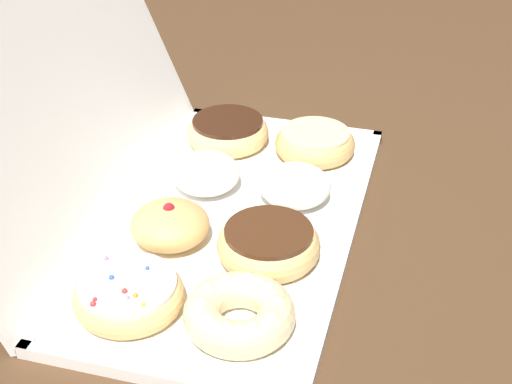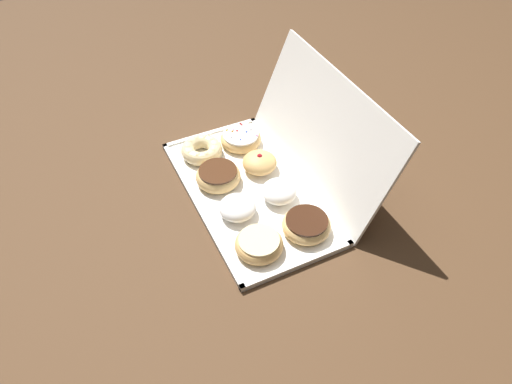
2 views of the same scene
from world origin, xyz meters
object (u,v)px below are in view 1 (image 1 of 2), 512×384
object	(u,v)px
sprinkle_donut_4	(129,294)
powdered_filled_donut_6	(206,173)
powdered_filled_donut_2	(295,185)
cruller_donut_0	(239,312)
glazed_ring_donut_3	(315,143)
donut_box	(236,224)
chocolate_frosted_donut_7	(228,131)
jelly_filled_donut_5	(170,224)
chocolate_frosted_donut_1	(269,244)

from	to	relation	value
sprinkle_donut_4	powdered_filled_donut_6	distance (m)	0.24
powdered_filled_donut_2	cruller_donut_0	bearing A→B (deg)	179.57
glazed_ring_donut_3	powdered_filled_donut_6	bearing A→B (deg)	136.78
donut_box	powdered_filled_donut_6	world-z (taller)	powdered_filled_donut_6
chocolate_frosted_donut_7	jelly_filled_donut_5	bearing A→B (deg)	-179.00
donut_box	glazed_ring_donut_3	distance (m)	0.19
cruller_donut_0	jelly_filled_donut_5	world-z (taller)	jelly_filled_donut_5
cruller_donut_0	powdered_filled_donut_2	distance (m)	0.24
glazed_ring_donut_3	cruller_donut_0	bearing A→B (deg)	179.57
donut_box	chocolate_frosted_donut_7	distance (m)	0.19
donut_box	sprinkle_donut_4	distance (m)	0.19
glazed_ring_donut_3	sprinkle_donut_4	bearing A→B (deg)	161.66
chocolate_frosted_donut_1	jelly_filled_donut_5	world-z (taller)	jelly_filled_donut_5
chocolate_frosted_donut_1	powdered_filled_donut_2	size ratio (longest dim) A/B	1.29
chocolate_frosted_donut_1	sprinkle_donut_4	distance (m)	0.17
glazed_ring_donut_3	powdered_filled_donut_2	bearing A→B (deg)	179.57
glazed_ring_donut_3	jelly_filled_donut_5	xyz separation A→B (m)	(-0.24, 0.12, 0.01)
glazed_ring_donut_3	sprinkle_donut_4	distance (m)	0.38
sprinkle_donut_4	chocolate_frosted_donut_1	bearing A→B (deg)	-44.99
donut_box	sprinkle_donut_4	size ratio (longest dim) A/B	4.62
chocolate_frosted_donut_1	chocolate_frosted_donut_7	world-z (taller)	chocolate_frosted_donut_1
powdered_filled_donut_2	jelly_filled_donut_5	bearing A→B (deg)	135.58
chocolate_frosted_donut_1	glazed_ring_donut_3	bearing A→B (deg)	-0.64
chocolate_frosted_donut_1	jelly_filled_donut_5	xyz separation A→B (m)	(0.00, 0.12, 0.00)
powdered_filled_donut_2	sprinkle_donut_4	world-z (taller)	powdered_filled_donut_2
donut_box	chocolate_frosted_donut_1	bearing A→B (deg)	-137.36
sprinkle_donut_4	powdered_filled_donut_6	size ratio (longest dim) A/B	1.32
chocolate_frosted_donut_1	jelly_filled_donut_5	distance (m)	0.12
powdered_filled_donut_2	jelly_filled_donut_5	size ratio (longest dim) A/B	0.98
powdered_filled_donut_2	jelly_filled_donut_5	distance (m)	0.17
jelly_filled_donut_5	powdered_filled_donut_6	bearing A→B (deg)	-1.84
powdered_filled_donut_2	sprinkle_donut_4	xyz separation A→B (m)	(-0.24, 0.12, -0.00)
chocolate_frosted_donut_7	powdered_filled_donut_6	bearing A→B (deg)	-176.22
cruller_donut_0	glazed_ring_donut_3	world-z (taller)	cruller_donut_0
chocolate_frosted_donut_1	chocolate_frosted_donut_7	bearing A→B (deg)	26.63
jelly_filled_donut_5	chocolate_frosted_donut_7	bearing A→B (deg)	1.00
powdered_filled_donut_2	powdered_filled_donut_6	distance (m)	0.12
powdered_filled_donut_2	chocolate_frosted_donut_7	size ratio (longest dim) A/B	0.78
glazed_ring_donut_3	jelly_filled_donut_5	bearing A→B (deg)	153.61
glazed_ring_donut_3	chocolate_frosted_donut_7	xyz separation A→B (m)	(-0.00, 0.12, 0.00)
chocolate_frosted_donut_7	powdered_filled_donut_2	bearing A→B (deg)	-133.71
cruller_donut_0	glazed_ring_donut_3	distance (m)	0.36
sprinkle_donut_4	jelly_filled_donut_5	distance (m)	0.12
donut_box	sprinkle_donut_4	bearing A→B (deg)	161.35
powdered_filled_donut_6	chocolate_frosted_donut_7	xyz separation A→B (m)	(0.12, 0.01, -0.00)
chocolate_frosted_donut_7	glazed_ring_donut_3	bearing A→B (deg)	-88.84
cruller_donut_0	chocolate_frosted_donut_7	size ratio (longest dim) A/B	0.98
donut_box	chocolate_frosted_donut_1	xyz separation A→B (m)	(-0.06, -0.06, 0.03)
jelly_filled_donut_5	powdered_filled_donut_2	bearing A→B (deg)	-44.42
chocolate_frosted_donut_1	powdered_filled_donut_6	distance (m)	0.17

